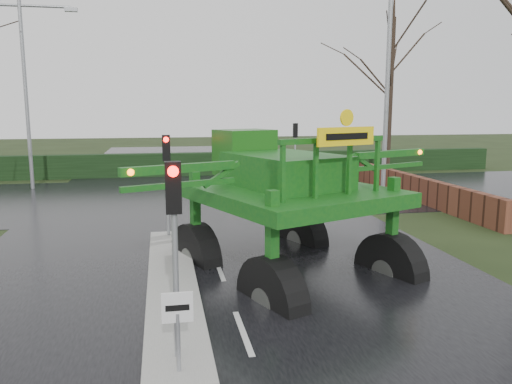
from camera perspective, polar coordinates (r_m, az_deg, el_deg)
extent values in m
plane|color=black|center=(10.20, -1.49, -15.85)|extent=(140.00, 140.00, 0.00)
cube|color=black|center=(19.65, -6.26, -3.40)|extent=(14.00, 80.00, 0.02)
cube|color=black|center=(25.52, -7.36, -0.44)|extent=(80.00, 12.00, 0.02)
cube|color=gray|center=(12.83, -9.55, -10.13)|extent=(1.20, 10.00, 0.16)
cube|color=black|center=(33.33, -8.25, 3.15)|extent=(44.00, 0.90, 1.50)
cube|color=#592D1E|center=(28.07, 14.54, 1.46)|extent=(0.40, 20.00, 1.20)
cylinder|color=gray|center=(8.46, -8.87, -16.67)|extent=(0.07, 0.07, 1.00)
cube|color=silver|center=(8.21, -8.98, -12.90)|extent=(0.50, 0.04, 0.50)
cube|color=black|center=(8.19, -8.97, -12.96)|extent=(0.38, 0.01, 0.10)
cylinder|color=gray|center=(8.51, -9.18, -8.51)|extent=(0.10, 0.10, 3.50)
cube|color=black|center=(8.20, -9.43, 0.50)|extent=(0.26, 0.22, 0.85)
sphere|color=#FF0C07|center=(8.03, -9.46, 2.33)|extent=(0.18, 0.18, 0.18)
cylinder|color=gray|center=(16.80, -10.09, 0.38)|extent=(0.10, 0.10, 3.50)
cube|color=black|center=(16.65, -10.23, 4.97)|extent=(0.26, 0.22, 0.85)
sphere|color=#FF0C07|center=(16.50, -10.25, 5.91)|extent=(0.18, 0.18, 0.18)
cylinder|color=gray|center=(30.29, 4.49, 4.49)|extent=(0.10, 0.10, 3.50)
cube|color=black|center=(30.20, 4.52, 7.04)|extent=(0.26, 0.22, 0.85)
sphere|color=#FF0C07|center=(30.32, 4.46, 7.58)|extent=(0.18, 0.18, 0.18)
cylinder|color=gray|center=(23.35, 14.73, 10.73)|extent=(0.20, 0.20, 10.00)
cylinder|color=gray|center=(29.94, -24.79, 9.83)|extent=(0.20, 0.20, 10.00)
cylinder|color=gray|center=(30.23, -23.89, 18.86)|extent=(3.52, 0.14, 0.14)
cube|color=gray|center=(29.90, -20.40, 18.95)|extent=(0.65, 0.30, 0.20)
cylinder|color=black|center=(33.41, 15.09, 10.24)|extent=(0.32, 0.32, 10.00)
cone|color=black|center=(34.02, 15.53, 20.05)|extent=(0.24, 0.24, 2.50)
cylinder|color=black|center=(12.09, -11.18, -6.45)|extent=(1.36, 2.23, 2.16)
cylinder|color=#595B56|center=(12.09, -11.18, -6.45)|extent=(0.88, 0.94, 0.76)
cube|color=#0D4B16|center=(11.80, -11.39, -0.12)|extent=(0.31, 0.31, 2.49)
cylinder|color=black|center=(13.94, 3.86, -4.16)|extent=(1.36, 2.23, 2.16)
cylinder|color=#595B56|center=(13.94, 3.86, -4.16)|extent=(0.88, 0.94, 0.76)
cube|color=#0D4B16|center=(13.69, 3.93, 1.35)|extent=(0.31, 0.31, 2.49)
cylinder|color=black|center=(8.78, -1.45, -12.47)|extent=(1.36, 2.23, 2.16)
cylinder|color=#595B56|center=(8.78, -1.45, -12.47)|extent=(0.88, 0.94, 0.76)
cube|color=#0D4B16|center=(8.37, -1.49, -3.86)|extent=(0.31, 0.31, 2.49)
cylinder|color=black|center=(11.19, 15.98, -7.95)|extent=(1.36, 2.23, 2.16)
cylinder|color=#595B56|center=(11.19, 15.98, -7.95)|extent=(0.88, 0.94, 0.76)
cube|color=#0D4B16|center=(10.87, 16.31, -1.13)|extent=(0.31, 0.31, 2.49)
cube|color=#0D4B16|center=(10.90, 1.90, 3.01)|extent=(6.16, 6.51, 0.38)
cube|color=#0D4B16|center=(11.03, 1.27, 6.19)|extent=(3.42, 3.90, 0.97)
cube|color=#1A5614|center=(12.86, -4.20, 8.32)|extent=(1.99, 1.81, 1.41)
cube|color=#0D4B16|center=(9.47, 8.05, 11.45)|extent=(3.05, 1.34, 0.13)
cube|color=#0D4B16|center=(8.89, -15.18, 7.52)|extent=(2.68, 1.24, 0.19)
sphere|color=orange|center=(8.50, -22.66, 7.05)|extent=(0.15, 0.15, 0.15)
cube|color=#0D4B16|center=(12.83, 15.98, 7.98)|extent=(2.68, 1.24, 0.19)
sphere|color=orange|center=(13.68, 19.64, 7.87)|extent=(0.15, 0.15, 0.15)
cube|color=yellow|center=(9.15, 9.88, 12.15)|extent=(1.63, 0.71, 0.43)
cube|color=black|center=(9.15, 9.88, 12.15)|extent=(1.21, 0.50, 0.15)
cylinder|color=yellow|center=(9.19, 9.95, 14.85)|extent=(0.38, 0.19, 0.39)
imported|color=white|center=(26.79, 1.74, 0.09)|extent=(4.98, 2.45, 1.57)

